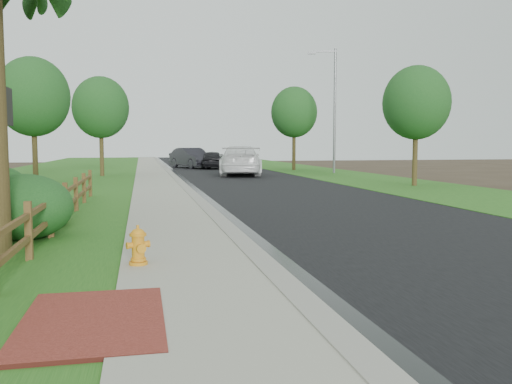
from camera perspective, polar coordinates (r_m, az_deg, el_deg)
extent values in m
plane|color=#362A1D|center=(7.79, 0.52, -10.62)|extent=(120.00, 120.00, 0.00)
cube|color=black|center=(42.83, -3.62, 2.24)|extent=(8.00, 90.00, 0.02)
cube|color=gray|center=(42.42, -9.25, 2.22)|extent=(0.40, 90.00, 0.12)
cube|color=black|center=(42.44, -8.78, 2.18)|extent=(0.50, 90.00, 0.00)
cube|color=#A5A190|center=(42.38, -11.01, 2.18)|extent=(2.20, 90.00, 0.10)
cube|color=#1F5317|center=(42.39, -13.57, 2.10)|extent=(1.60, 90.00, 0.06)
cube|color=#1F5317|center=(42.85, -20.55, 1.94)|extent=(9.00, 90.00, 0.04)
cube|color=#1F5317|center=(44.36, 5.24, 2.34)|extent=(6.00, 90.00, 0.04)
cube|color=maroon|center=(6.67, -16.77, -13.05)|extent=(1.60, 2.40, 0.11)
cube|color=#462D17|center=(10.43, -22.81, -3.91)|extent=(0.12, 0.12, 1.10)
cube|color=#462D17|center=(12.77, -20.81, -2.27)|extent=(0.12, 0.12, 1.10)
cube|color=#462D17|center=(15.13, -19.43, -1.13)|extent=(0.12, 0.12, 1.10)
cube|color=#462D17|center=(17.50, -18.42, -0.30)|extent=(0.12, 0.12, 1.10)
cube|color=#462D17|center=(19.88, -17.65, 0.33)|extent=(0.12, 0.12, 1.10)
cube|color=#462D17|center=(22.26, -17.05, 0.83)|extent=(0.12, 0.12, 1.10)
cube|color=#462D17|center=(9.29, -24.18, -5.65)|extent=(0.08, 2.35, 0.10)
cube|color=#462D17|center=(9.22, -24.27, -3.21)|extent=(0.08, 2.35, 0.10)
cube|color=#462D17|center=(11.61, -21.69, -3.50)|extent=(0.08, 2.35, 0.10)
cube|color=#462D17|center=(11.56, -21.76, -1.54)|extent=(0.08, 2.35, 0.10)
cube|color=#462D17|center=(13.96, -20.04, -2.06)|extent=(0.08, 2.35, 0.10)
cube|color=#462D17|center=(13.92, -20.09, -0.42)|extent=(0.08, 2.35, 0.10)
cube|color=#462D17|center=(16.33, -18.88, -1.04)|extent=(0.08, 2.35, 0.10)
cube|color=#462D17|center=(16.29, -18.92, 0.36)|extent=(0.08, 2.35, 0.10)
cube|color=#462D17|center=(18.70, -18.00, -0.27)|extent=(0.08, 2.35, 0.10)
cube|color=#462D17|center=(18.67, -18.04, 0.95)|extent=(0.08, 2.35, 0.10)
cube|color=#462D17|center=(21.08, -17.33, 0.32)|extent=(0.08, 2.35, 0.10)
cube|color=#462D17|center=(21.05, -17.36, 1.41)|extent=(0.08, 2.35, 0.10)
cylinder|color=orange|center=(9.33, -12.27, -7.30)|extent=(0.31, 0.31, 0.05)
cylinder|color=orange|center=(9.28, -12.30, -5.83)|extent=(0.21, 0.21, 0.47)
cylinder|color=orange|center=(9.31, -12.28, -6.92)|extent=(0.25, 0.25, 0.05)
cylinder|color=orange|center=(9.24, -12.33, -4.40)|extent=(0.28, 0.28, 0.05)
ellipsoid|color=orange|center=(9.23, -12.33, -4.29)|extent=(0.23, 0.23, 0.17)
cylinder|color=orange|center=(9.22, -12.34, -3.62)|extent=(0.05, 0.05, 0.06)
cylinder|color=orange|center=(9.14, -12.06, -5.81)|extent=(0.16, 0.14, 0.14)
cylinder|color=orange|center=(9.23, -13.23, -5.51)|extent=(0.14, 0.14, 0.11)
cylinder|color=orange|center=(9.31, -11.40, -5.38)|extent=(0.14, 0.14, 0.11)
imported|color=white|center=(36.48, -1.73, 3.31)|extent=(3.73, 7.08, 1.96)
imported|color=black|center=(46.61, -4.66, 3.42)|extent=(2.32, 4.72, 1.55)
imported|color=black|center=(47.77, -6.79, 3.58)|extent=(3.80, 5.70, 1.78)
cylinder|color=slate|center=(39.53, 8.28, 8.38)|extent=(0.18, 0.18, 8.87)
cube|color=slate|center=(39.94, 7.20, 14.48)|extent=(1.75, 0.57, 0.12)
cube|color=slate|center=(39.87, 5.88, 14.37)|extent=(0.58, 0.35, 0.18)
ellipsoid|color=brown|center=(14.52, -20.93, -2.19)|extent=(1.31, 1.17, 0.72)
ellipsoid|color=#184319|center=(12.93, -23.23, -1.46)|extent=(2.72, 2.72, 1.46)
cylinder|color=#3A2D18|center=(30.34, -22.27, 4.45)|extent=(0.27, 0.27, 3.97)
ellipsoid|color=#184319|center=(30.44, -22.43, 9.25)|extent=(3.71, 3.71, 4.08)
cylinder|color=#3A2D18|center=(28.21, 16.41, 4.27)|extent=(0.25, 0.25, 3.64)
ellipsoid|color=#184319|center=(28.29, 16.53, 9.01)|extent=(3.33, 3.33, 3.66)
cylinder|color=#3A2D18|center=(36.76, -15.95, 4.64)|extent=(0.27, 0.27, 3.93)
ellipsoid|color=#184319|center=(36.84, -16.04, 8.56)|extent=(3.62, 3.62, 3.99)
cylinder|color=#3A2D18|center=(43.74, 4.01, 4.95)|extent=(0.28, 0.28, 4.08)
ellipsoid|color=#184319|center=(43.82, 4.04, 8.39)|extent=(3.69, 3.69, 4.06)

